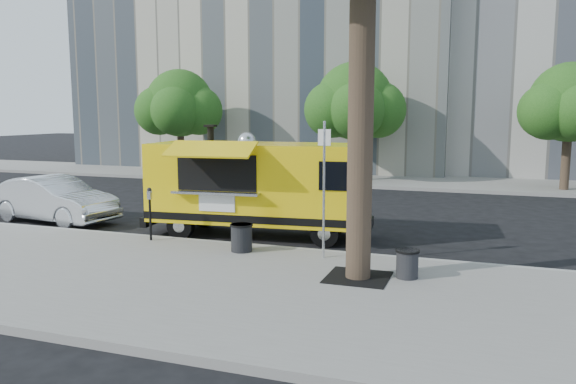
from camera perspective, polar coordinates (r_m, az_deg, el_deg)
name	(u,v)px	position (r m, az deg, el deg)	size (l,w,h in m)	color
ground	(281,243)	(14.45, -0.67, -5.24)	(120.00, 120.00, 0.00)	black
sidewalk	(209,286)	(10.89, -7.98, -9.39)	(60.00, 6.00, 0.15)	gray
curb	(268,249)	(13.59, -2.02, -5.78)	(60.00, 0.14, 0.16)	#999993
far_sidewalk	(377,181)	(27.33, 9.05, 1.16)	(60.00, 5.00, 0.15)	gray
tree_well	(358,277)	(11.11, 7.11, -8.59)	(1.20, 1.20, 0.02)	black
far_tree_a	(180,103)	(29.50, -10.94, 8.82)	(3.42, 3.42, 5.36)	#33261C
far_tree_b	(354,101)	(26.56, 6.77, 9.13)	(3.60, 3.60, 5.50)	#33261C
far_tree_c	(570,103)	(25.81, 26.71, 8.11)	(3.24, 3.24, 5.21)	#33261C
sign_post	(324,181)	(12.20, 3.68, 1.09)	(0.28, 0.06, 3.00)	silver
parking_meter	(150,208)	(14.39, -13.85, -1.54)	(0.11, 0.11, 1.33)	black
food_truck	(256,185)	(15.05, -3.23, 0.71)	(6.22, 3.22, 2.98)	yellow
sedan	(54,200)	(18.53, -22.70, -0.71)	(1.48, 4.23, 1.39)	silver
trash_bin_left	(242,237)	(13.01, -4.74, -4.56)	(0.53, 0.53, 0.64)	black
trash_bin_right	(407,263)	(11.17, 12.02, -7.05)	(0.46, 0.46, 0.56)	black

